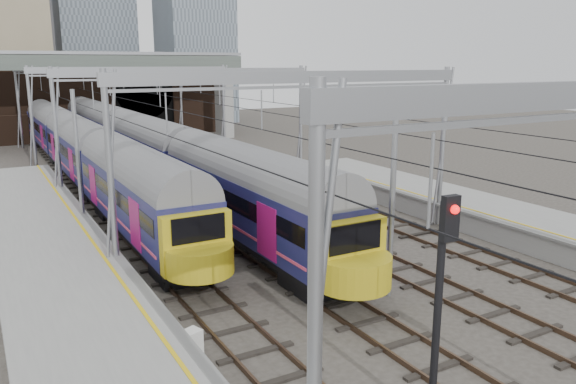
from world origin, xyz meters
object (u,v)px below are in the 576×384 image
train_main (122,137)px  relay_cabinet (192,348)px  signal_near_left (441,287)px  train_second (64,137)px

train_main → relay_cabinet: bearing=-100.3°
signal_near_left → relay_cabinet: 7.16m
relay_cabinet → train_main: bearing=59.5°
train_second → train_main: bearing=-33.1°
train_main → train_second: 4.78m
signal_near_left → relay_cabinet: bearing=132.0°
train_main → relay_cabinet: train_main is taller
train_second → relay_cabinet: 34.48m
train_main → train_second: (-4.00, 2.61, -0.05)m
train_second → signal_near_left: 39.67m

